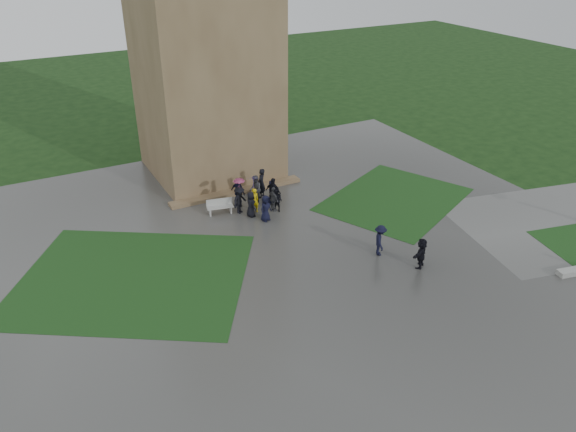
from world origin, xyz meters
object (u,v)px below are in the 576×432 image
tower (203,40)px  pedestrian_near (421,253)px  pedestrian_mid (380,240)px  bench (220,206)px

tower → pedestrian_near: tower is taller
tower → pedestrian_mid: bearing=-76.3°
bench → pedestrian_mid: (5.68, -8.38, 0.39)m
tower → pedestrian_near: bearing=-74.3°
bench → pedestrian_near: (6.80, -10.35, 0.35)m
tower → pedestrian_near: (4.77, -16.91, -8.16)m
pedestrian_mid → pedestrian_near: size_ratio=1.05×
bench → pedestrian_near: 12.39m
pedestrian_mid → pedestrian_near: 2.26m
bench → pedestrian_mid: bearing=-44.6°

